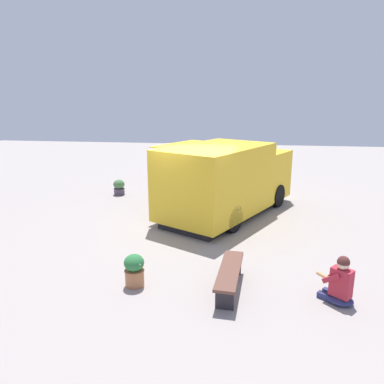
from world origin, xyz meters
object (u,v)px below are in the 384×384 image
person_customer (340,283)px  planter_flowering_near (119,187)px  food_truck (227,181)px  plaza_bench (230,274)px  planter_flowering_far (134,270)px

person_customer → planter_flowering_near: 9.71m
food_truck → plaza_bench: bearing=-86.4°
food_truck → plaza_bench: (0.31, -4.98, -0.76)m
planter_flowering_near → planter_flowering_far: (2.72, -6.96, 0.04)m
planter_flowering_near → planter_flowering_far: bearing=-68.7°
food_truck → plaza_bench: 5.05m
person_customer → planter_flowering_far: person_customer is taller
person_customer → planter_flowering_far: (-3.98, 0.07, -0.03)m
planter_flowering_near → planter_flowering_far: planter_flowering_far is taller
person_customer → plaza_bench: 2.06m
food_truck → plaza_bench: size_ratio=3.20×
planter_flowering_far → person_customer: bearing=-1.0°
food_truck → person_customer: size_ratio=6.16×
person_customer → plaza_bench: (-2.05, 0.16, -0.03)m
planter_flowering_near → food_truck: bearing=-23.5°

